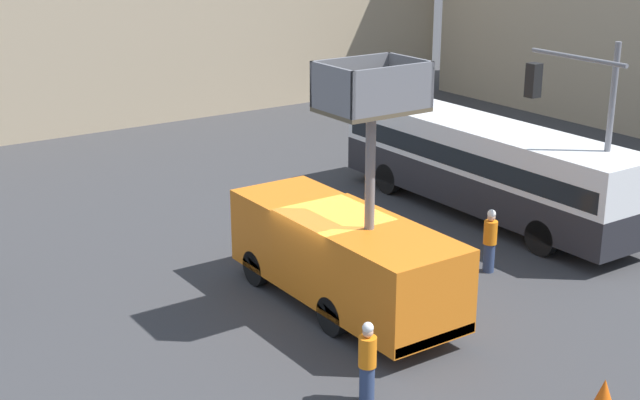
% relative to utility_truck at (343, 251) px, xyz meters
% --- Properties ---
extents(ground_plane, '(120.00, 120.00, 0.00)m').
position_rel_utility_truck_xyz_m(ground_plane, '(-0.25, 0.31, -1.56)').
color(ground_plane, '#38383A').
extents(building_backdrop_far, '(44.00, 10.00, 10.78)m').
position_rel_utility_truck_xyz_m(building_backdrop_far, '(-0.25, 26.42, 3.83)').
color(building_backdrop_far, tan).
rests_on(building_backdrop_far, ground_plane).
extents(utility_truck, '(2.41, 7.20, 6.50)m').
position_rel_utility_truck_xyz_m(utility_truck, '(0.00, 0.00, 0.00)').
color(utility_truck, orange).
rests_on(utility_truck, ground_plane).
extents(city_bus, '(2.57, 11.67, 3.09)m').
position_rel_utility_truck_xyz_m(city_bus, '(8.10, 3.27, 0.27)').
color(city_bus, '#232328').
rests_on(city_bus, ground_plane).
extents(traffic_light_pole, '(3.50, 3.25, 6.24)m').
position_rel_utility_truck_xyz_m(traffic_light_pole, '(7.47, -1.04, 2.65)').
color(traffic_light_pole, slate).
rests_on(traffic_light_pole, ground_plane).
extents(road_worker_near_truck, '(0.38, 0.38, 1.82)m').
position_rel_utility_truck_xyz_m(road_worker_near_truck, '(-2.25, -3.97, -0.65)').
color(road_worker_near_truck, navy).
rests_on(road_worker_near_truck, ground_plane).
extents(road_worker_directing, '(0.38, 0.38, 1.85)m').
position_rel_utility_truck_xyz_m(road_worker_directing, '(4.79, -0.38, -0.63)').
color(road_worker_directing, navy).
rests_on(road_worker_directing, ground_plane).
extents(traffic_cone_mid_road, '(0.62, 0.62, 0.70)m').
position_rel_utility_truck_xyz_m(traffic_cone_mid_road, '(1.55, -6.96, -1.23)').
color(traffic_cone_mid_road, black).
rests_on(traffic_cone_mid_road, ground_plane).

